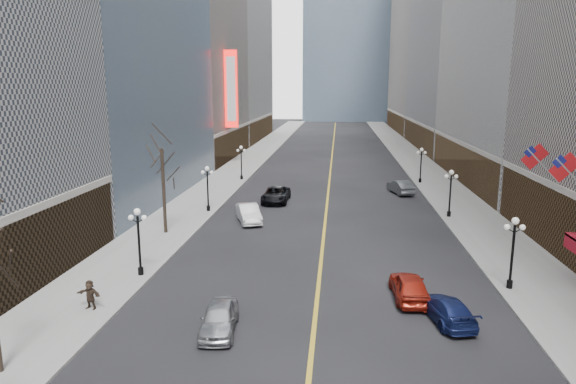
% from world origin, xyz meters
% --- Properties ---
extents(sidewalk_east, '(6.00, 230.00, 0.15)m').
position_xyz_m(sidewalk_east, '(14.00, 70.00, 0.07)').
color(sidewalk_east, gray).
rests_on(sidewalk_east, ground).
extents(sidewalk_west, '(6.00, 230.00, 0.15)m').
position_xyz_m(sidewalk_west, '(-14.00, 70.00, 0.07)').
color(sidewalk_west, gray).
rests_on(sidewalk_west, ground).
extents(lane_line, '(0.25, 200.00, 0.02)m').
position_xyz_m(lane_line, '(0.00, 80.00, 0.01)').
color(lane_line, gold).
rests_on(lane_line, ground).
extents(bldg_east_c, '(26.60, 40.60, 48.80)m').
position_xyz_m(bldg_east_c, '(29.88, 106.00, 24.18)').
color(bldg_east_c, gray).
rests_on(bldg_east_c, ground).
extents(bldg_east_d, '(26.60, 46.60, 62.80)m').
position_xyz_m(bldg_east_d, '(29.90, 149.00, 31.17)').
color(bldg_east_d, '#A49788').
rests_on(bldg_east_d, ground).
extents(bldg_west_c, '(26.60, 30.60, 50.80)m').
position_xyz_m(bldg_west_c, '(-29.88, 87.00, 25.19)').
color(bldg_west_c, '#A49788').
rests_on(bldg_west_c, ground).
extents(streetlamp_east_1, '(1.26, 0.44, 4.52)m').
position_xyz_m(streetlamp_east_1, '(11.80, 30.00, 2.90)').
color(streetlamp_east_1, black).
rests_on(streetlamp_east_1, sidewalk_east).
extents(streetlamp_east_2, '(1.26, 0.44, 4.52)m').
position_xyz_m(streetlamp_east_2, '(11.80, 48.00, 2.90)').
color(streetlamp_east_2, black).
rests_on(streetlamp_east_2, sidewalk_east).
extents(streetlamp_east_3, '(1.26, 0.44, 4.52)m').
position_xyz_m(streetlamp_east_3, '(11.80, 66.00, 2.90)').
color(streetlamp_east_3, black).
rests_on(streetlamp_east_3, sidewalk_east).
extents(streetlamp_west_1, '(1.26, 0.44, 4.52)m').
position_xyz_m(streetlamp_west_1, '(-11.80, 30.00, 2.90)').
color(streetlamp_west_1, black).
rests_on(streetlamp_west_1, sidewalk_west).
extents(streetlamp_west_2, '(1.26, 0.44, 4.52)m').
position_xyz_m(streetlamp_west_2, '(-11.80, 48.00, 2.90)').
color(streetlamp_west_2, black).
rests_on(streetlamp_west_2, sidewalk_west).
extents(streetlamp_west_3, '(1.26, 0.44, 4.52)m').
position_xyz_m(streetlamp_west_3, '(-11.80, 66.00, 2.90)').
color(streetlamp_west_3, black).
rests_on(streetlamp_west_3, sidewalk_west).
extents(flag_4, '(2.87, 0.12, 2.87)m').
position_xyz_m(flag_4, '(15.31, 32.00, 7.29)').
color(flag_4, '#B2B2B7').
rests_on(flag_4, ground).
extents(flag_5, '(2.87, 0.12, 2.87)m').
position_xyz_m(flag_5, '(15.31, 37.00, 7.29)').
color(flag_5, '#B2B2B7').
rests_on(flag_5, ground).
extents(theatre_marquee, '(2.00, 0.55, 12.00)m').
position_xyz_m(theatre_marquee, '(-15.88, 80.00, 12.00)').
color(theatre_marquee, red).
rests_on(theatre_marquee, ground).
extents(tree_west_far, '(3.60, 3.60, 7.92)m').
position_xyz_m(tree_west_far, '(-13.50, 40.00, 6.24)').
color(tree_west_far, '#2D231C').
rests_on(tree_west_far, sidewalk_west).
extents(car_nb_near, '(2.15, 4.50, 1.49)m').
position_xyz_m(car_nb_near, '(-4.84, 22.89, 0.74)').
color(car_nb_near, '#999BA0').
rests_on(car_nb_near, ground).
extents(car_nb_mid, '(3.35, 5.37, 1.67)m').
position_xyz_m(car_nb_mid, '(-7.09, 44.57, 0.84)').
color(car_nb_mid, silver).
rests_on(car_nb_mid, ground).
extents(car_nb_far, '(2.84, 5.94, 1.63)m').
position_xyz_m(car_nb_far, '(-5.58, 53.23, 0.82)').
color(car_nb_far, black).
rests_on(car_nb_far, ground).
extents(car_sb_near, '(2.77, 4.91, 1.34)m').
position_xyz_m(car_sb_near, '(7.07, 25.23, 0.67)').
color(car_sb_near, navy).
rests_on(car_sb_near, ground).
extents(car_sb_mid, '(2.14, 4.84, 1.62)m').
position_xyz_m(car_sb_mid, '(5.42, 28.03, 0.81)').
color(car_sb_mid, maroon).
rests_on(car_sb_mid, ground).
extents(car_sb_far, '(2.93, 5.20, 1.62)m').
position_xyz_m(car_sb_far, '(8.48, 59.10, 0.81)').
color(car_sb_far, '#494C50').
rests_on(car_sb_far, ground).
extents(ped_west_far, '(1.61, 0.80, 1.67)m').
position_xyz_m(ped_west_far, '(-12.59, 24.59, 0.99)').
color(ped_west_far, '#31241B').
rests_on(ped_west_far, sidewalk_west).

